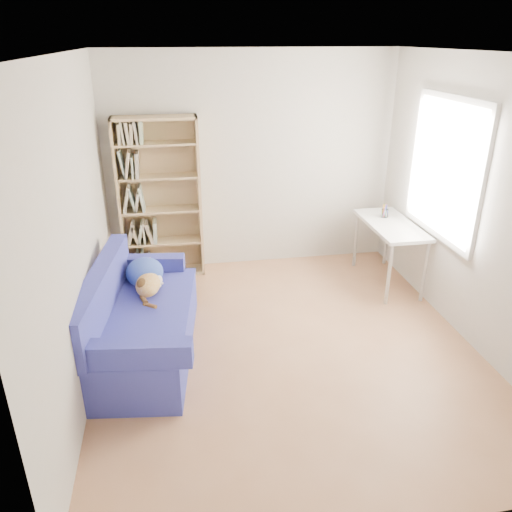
{
  "coord_description": "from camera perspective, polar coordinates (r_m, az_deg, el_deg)",
  "views": [
    {
      "loc": [
        -0.97,
        -3.9,
        2.72
      ],
      "look_at": [
        -0.25,
        0.25,
        0.85
      ],
      "focal_mm": 35.0,
      "sensor_mm": 36.0,
      "label": 1
    }
  ],
  "objects": [
    {
      "name": "ground",
      "position": [
        4.86,
        3.48,
        -10.2
      ],
      "size": [
        4.0,
        4.0,
        0.0
      ],
      "primitive_type": "plane",
      "color": "#9E6B47",
      "rests_on": "ground"
    },
    {
      "name": "desk",
      "position": [
        5.95,
        15.13,
        2.9
      ],
      "size": [
        0.51,
        1.12,
        0.75
      ],
      "color": "white",
      "rests_on": "ground"
    },
    {
      "name": "sofa",
      "position": [
        4.72,
        -13.2,
        -7.17
      ],
      "size": [
        1.05,
        1.86,
        0.87
      ],
      "rotation": [
        0.0,
        0.0,
        -0.13
      ],
      "color": "navy",
      "rests_on": "ground"
    },
    {
      "name": "pen_cup",
      "position": [
        6.09,
        14.5,
        4.87
      ],
      "size": [
        0.09,
        0.09,
        0.16
      ],
      "color": "white",
      "rests_on": "desk"
    },
    {
      "name": "bookshelf",
      "position": [
        6.03,
        -10.84,
        5.7
      ],
      "size": [
        0.95,
        0.3,
        1.9
      ],
      "color": "tan",
      "rests_on": "ground"
    },
    {
      "name": "room_shell",
      "position": [
        4.22,
        5.26,
        8.93
      ],
      "size": [
        3.54,
        4.04,
        2.62
      ],
      "color": "silver",
      "rests_on": "ground"
    }
  ]
}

